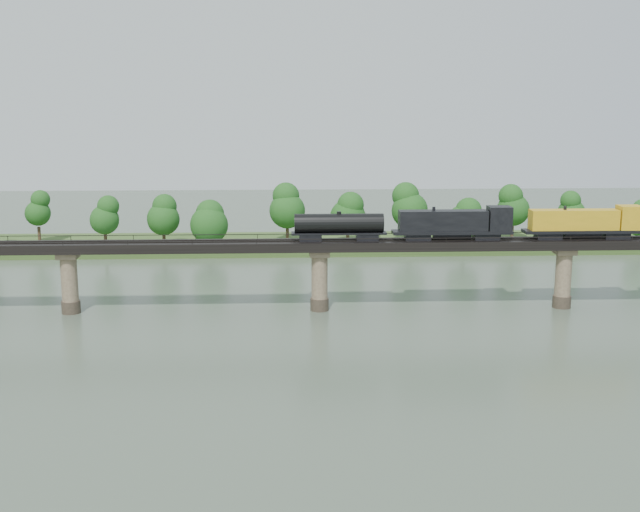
{
  "coord_description": "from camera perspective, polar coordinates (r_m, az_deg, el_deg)",
  "views": [
    {
      "loc": [
        -5.34,
        -96.14,
        34.4
      ],
      "look_at": [
        0.08,
        30.0,
        9.0
      ],
      "focal_mm": 45.0,
      "sensor_mm": 36.0,
      "label": 1
    }
  ],
  "objects": [
    {
      "name": "far_bank",
      "position": [
        184.31,
        -0.76,
        0.87
      ],
      "size": [
        300.0,
        24.0,
        1.6
      ],
      "primitive_type": "cube",
      "color": "#304B1E",
      "rests_on": "ground"
    },
    {
      "name": "freight_train",
      "position": [
        134.21,
        15.41,
        2.25
      ],
      "size": [
        78.12,
        3.04,
        5.38
      ],
      "color": "black",
      "rests_on": "bridge"
    },
    {
      "name": "bridge",
      "position": [
        129.53,
        -0.03,
        -1.54
      ],
      "size": [
        236.0,
        30.0,
        11.5
      ],
      "color": "#473A2D",
      "rests_on": "ground"
    },
    {
      "name": "ground",
      "position": [
        102.25,
        0.69,
        -8.29
      ],
      "size": [
        400.0,
        400.0,
        0.0
      ],
      "primitive_type": "plane",
      "color": "#3D4C3B",
      "rests_on": "ground"
    },
    {
      "name": "far_treeline",
      "position": [
        178.53,
        -3.36,
        3.12
      ],
      "size": [
        289.06,
        17.54,
        13.6
      ],
      "color": "#382619",
      "rests_on": "far_bank"
    },
    {
      "name": "bridge_superstructure",
      "position": [
        128.26,
        -0.03,
        1.22
      ],
      "size": [
        220.0,
        4.9,
        0.75
      ],
      "color": "black",
      "rests_on": "bridge"
    }
  ]
}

